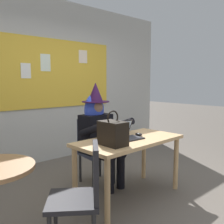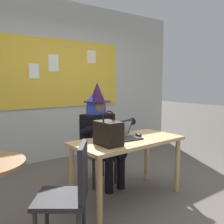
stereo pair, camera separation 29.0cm
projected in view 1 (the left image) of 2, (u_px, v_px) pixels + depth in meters
The scene contains 9 objects.
ground_plane at pixel (139, 195), 3.15m from camera, with size 24.00×24.00×0.00m, color #5B544C.
wall_back_bulletin at pixel (54, 80), 4.50m from camera, with size 5.30×2.20×2.84m.
desk_main at pixel (129, 147), 3.02m from camera, with size 1.37×0.70×0.73m.
chair_at_desk at pixel (94, 147), 3.54m from camera, with size 0.45×0.45×0.89m.
person_costumed at pixel (99, 128), 3.41m from camera, with size 0.61×0.66×1.40m.
laptop at pixel (126, 134), 3.04m from camera, with size 0.35×0.33×0.21m.
computer_mouse at pixel (139, 134), 3.19m from camera, with size 0.06×0.10×0.03m, color black.
handbag at pixel (113, 133), 2.70m from camera, with size 0.20×0.30×0.38m.
chair_spare_by_window at pixel (83, 191), 2.08m from camera, with size 0.59×0.59×0.90m.
Camera 1 is at (-2.26, -2.00, 1.40)m, focal length 40.41 mm.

